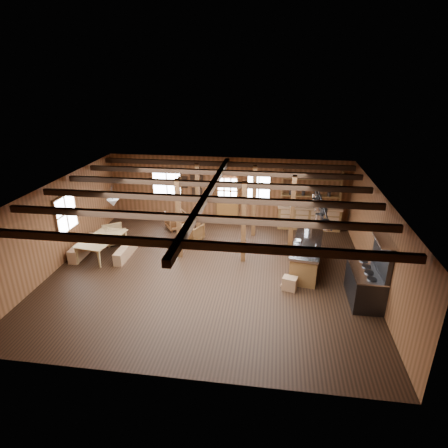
{
  "coord_description": "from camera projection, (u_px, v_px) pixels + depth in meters",
  "views": [
    {
      "loc": [
        1.93,
        -10.39,
        6.05
      ],
      "look_at": [
        0.32,
        1.13,
        1.26
      ],
      "focal_mm": 30.0,
      "sensor_mm": 36.0,
      "label": 1
    }
  ],
  "objects": [
    {
      "name": "bowl",
      "position": [
        298.0,
        241.0,
        12.04
      ],
      "size": [
        0.27,
        0.27,
        0.06
      ],
      "primitive_type": "imported",
      "rotation": [
        0.0,
        0.0,
        -0.14
      ],
      "color": "silver",
      "rests_on": "kitchen_island"
    },
    {
      "name": "room",
      "position": [
        209.0,
        233.0,
        11.54
      ],
      "size": [
        10.04,
        9.04,
        2.84
      ],
      "color": "black",
      "rests_on": "ground"
    },
    {
      "name": "ceiling_joists",
      "position": [
        209.0,
        192.0,
        11.21
      ],
      "size": [
        9.8,
        8.82,
        0.18
      ],
      "color": "black",
      "rests_on": "ceiling"
    },
    {
      "name": "back_counter",
      "position": [
        309.0,
        215.0,
        15.25
      ],
      "size": [
        2.55,
        0.6,
        2.45
      ],
      "color": "brown",
      "rests_on": "floor"
    },
    {
      "name": "window_back_right",
      "position": [
        259.0,
        187.0,
        15.38
      ],
      "size": [
        1.02,
        0.06,
        1.32
      ],
      "color": "white",
      "rests_on": "wall_back"
    },
    {
      "name": "pendant_lamps",
      "position": [
        147.0,
        194.0,
        12.42
      ],
      "size": [
        1.86,
        2.36,
        0.66
      ],
      "color": "#2D2D30",
      "rests_on": "ceiling"
    },
    {
      "name": "armchair_b",
      "position": [
        192.0,
        232.0,
        14.23
      ],
      "size": [
        0.96,
        0.97,
        0.68
      ],
      "primitive_type": "imported",
      "rotation": [
        0.0,
        0.0,
        2.75
      ],
      "color": "brown",
      "rests_on": "floor"
    },
    {
      "name": "kitchen_island",
      "position": [
        306.0,
        256.0,
        12.13
      ],
      "size": [
        1.25,
        2.6,
        1.2
      ],
      "rotation": [
        0.0,
        0.0,
        -0.15
      ],
      "color": "brown",
      "rests_on": "floor"
    },
    {
      "name": "notice_boards",
      "position": [
        192.0,
        184.0,
        15.72
      ],
      "size": [
        1.08,
        0.03,
        0.9
      ],
      "color": "silver",
      "rests_on": "wall_back"
    },
    {
      "name": "commercial_range",
      "position": [
        368.0,
        280.0,
        10.39
      ],
      "size": [
        0.85,
        1.66,
        2.05
      ],
      "color": "#2D2D30",
      "rests_on": "floor"
    },
    {
      "name": "window_back_left",
      "position": [
        167.0,
        184.0,
        15.88
      ],
      "size": [
        1.32,
        0.06,
        1.32
      ],
      "color": "white",
      "rests_on": "wall_back"
    },
    {
      "name": "timber_posts",
      "position": [
        233.0,
        211.0,
        13.37
      ],
      "size": [
        3.95,
        2.35,
        2.8
      ],
      "color": "#482C14",
      "rests_on": "floor"
    },
    {
      "name": "armchair_c",
      "position": [
        115.0,
        235.0,
        14.02
      ],
      "size": [
        1.06,
        1.05,
        0.7
      ],
      "primitive_type": "imported",
      "rotation": [
        0.0,
        0.0,
        2.2
      ],
      "color": "olive",
      "rests_on": "floor"
    },
    {
      "name": "pot_rack",
      "position": [
        320.0,
        208.0,
        11.01
      ],
      "size": [
        0.4,
        3.0,
        0.41
      ],
      "color": "#2D2D30",
      "rests_on": "ceiling"
    },
    {
      "name": "window_left",
      "position": [
        66.0,
        214.0,
        12.55
      ],
      "size": [
        0.14,
        1.24,
        1.32
      ],
      "color": "white",
      "rests_on": "wall_back"
    },
    {
      "name": "armchair_a",
      "position": [
        176.0,
        220.0,
        15.34
      ],
      "size": [
        1.08,
        1.09,
        0.72
      ],
      "primitive_type": "imported",
      "rotation": [
        0.0,
        0.0,
        3.73
      ],
      "color": "brown",
      "rests_on": "floor"
    },
    {
      "name": "step_stool",
      "position": [
        290.0,
        283.0,
        11.08
      ],
      "size": [
        0.53,
        0.44,
        0.41
      ],
      "primitive_type": "cube",
      "rotation": [
        0.0,
        0.0,
        -0.27
      ],
      "color": "#905F41",
      "rests_on": "floor"
    },
    {
      "name": "back_door",
      "position": [
        227.0,
        202.0,
        15.81
      ],
      "size": [
        1.02,
        0.08,
        2.15
      ],
      "color": "brown",
      "rests_on": "floor"
    },
    {
      "name": "bench_aisle",
      "position": [
        126.0,
        251.0,
        13.05
      ],
      "size": [
        0.29,
        1.54,
        0.42
      ],
      "primitive_type": "cube",
      "color": "#905F41",
      "rests_on": "floor"
    },
    {
      "name": "dining_table",
      "position": [
        103.0,
        247.0,
        13.11
      ],
      "size": [
        1.31,
        2.0,
        0.66
      ],
      "primitive_type": "imported",
      "rotation": [
        0.0,
        0.0,
        1.42
      ],
      "color": "#9C7947",
      "rests_on": "floor"
    },
    {
      "name": "counter_pot",
      "position": [
        308.0,
        230.0,
        12.74
      ],
      "size": [
        0.27,
        0.27,
        0.16
      ],
      "primitive_type": "cylinder",
      "color": "silver",
      "rests_on": "kitchen_island"
    },
    {
      "name": "bench_wall",
      "position": [
        84.0,
        248.0,
        13.24
      ],
      "size": [
        0.31,
        1.68,
        0.46
      ],
      "primitive_type": "cube",
      "color": "#905F41",
      "rests_on": "floor"
    }
  ]
}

